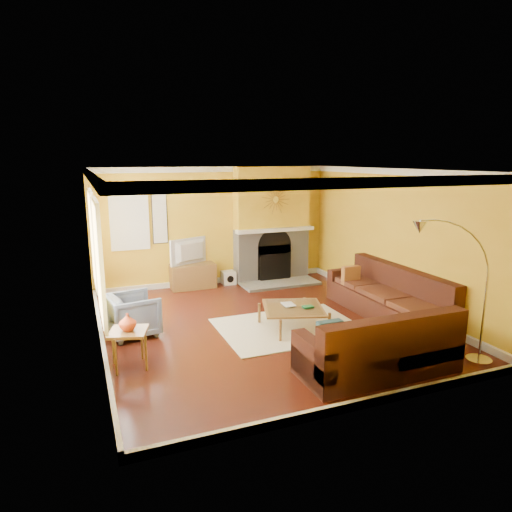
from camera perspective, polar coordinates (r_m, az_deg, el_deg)
name	(u,v)px	position (r m, az deg, el deg)	size (l,w,h in m)	color
floor	(264,325)	(8.18, 1.00, -8.64)	(5.50, 6.00, 0.02)	#592012
ceiling	(265,169)	(7.64, 1.08, 10.79)	(5.50, 6.00, 0.02)	white
wall_back	(214,226)	(10.60, -5.24, 3.75)	(5.50, 0.02, 2.70)	yellow
wall_front	(368,300)	(5.23, 13.86, -5.37)	(5.50, 0.02, 2.70)	yellow
wall_left	(94,264)	(7.22, -19.62, -0.90)	(0.02, 6.00, 2.70)	yellow
wall_right	(396,240)	(9.20, 17.13, 1.97)	(0.02, 6.00, 2.70)	yellow
baseboard	(264,321)	(8.15, 1.00, -8.18)	(5.50, 6.00, 0.12)	white
crown_molding	(265,174)	(7.65, 1.08, 10.26)	(5.50, 6.00, 0.12)	white
window_left_near	(92,239)	(8.47, -19.78, 1.98)	(0.06, 1.22, 1.72)	white
window_left_far	(98,262)	(6.61, -19.15, -0.70)	(0.06, 1.22, 1.72)	white
window_back	(129,222)	(10.16, -15.54, 4.13)	(0.82, 0.06, 1.22)	white
wall_art	(160,218)	(10.25, -11.94, 4.66)	(0.34, 0.04, 1.14)	white
fireplace	(271,224)	(10.86, 1.94, 3.99)	(1.80, 0.40, 2.70)	#9A9892
mantel	(276,230)	(10.66, 2.46, 3.29)	(1.92, 0.22, 0.08)	white
hearth	(280,284)	(10.64, 3.08, -3.46)	(1.80, 0.70, 0.06)	#9A9892
sunburst	(276,200)	(10.58, 2.47, 7.04)	(0.70, 0.04, 0.70)	olive
rug	(289,327)	(8.05, 4.16, -8.88)	(2.40, 1.80, 0.02)	beige
sectional_sofa	(349,307)	(7.85, 11.61, -6.23)	(3.10, 3.70, 0.90)	#451F16
coffee_table	(293,317)	(7.96, 4.67, -7.67)	(1.00, 1.00, 0.40)	white
media_console	(193,276)	(10.42, -7.89, -2.51)	(1.00, 0.45, 0.55)	olive
tv	(192,251)	(10.29, -7.98, 0.56)	(1.02, 0.13, 0.59)	black
subwoofer	(228,278)	(10.70, -3.48, -2.71)	(0.30, 0.30, 0.30)	white
armchair	(133,315)	(7.86, -15.10, -7.12)	(0.76, 0.78, 0.71)	slate
side_table	(129,349)	(6.76, -15.55, -11.11)	(0.50, 0.50, 0.55)	olive
vase	(128,322)	(6.61, -15.75, -7.93)	(0.24, 0.24, 0.25)	#CE451D
book	(283,305)	(7.92, 3.39, -6.16)	(0.20, 0.27, 0.03)	white
arc_lamp	(454,297)	(6.74, 23.54, -4.67)	(1.35, 0.36, 2.12)	silver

